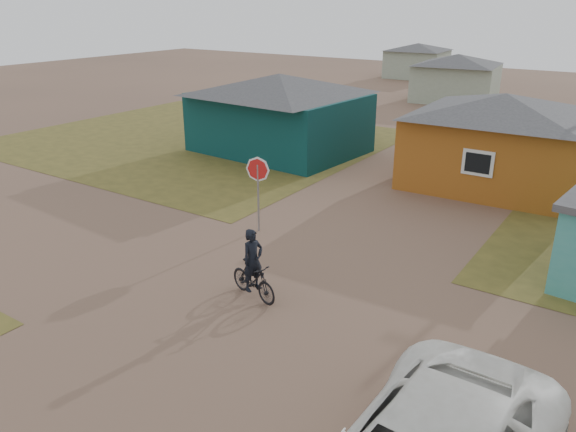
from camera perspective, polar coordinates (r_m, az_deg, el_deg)
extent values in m
plane|color=brown|center=(15.02, -3.66, -8.75)|extent=(120.00, 120.00, 0.00)
cube|color=brown|center=(32.90, -9.34, 7.72)|extent=(20.00, 18.00, 0.00)
cube|color=#093132|center=(29.56, -0.89, 9.46)|extent=(8.40, 6.54, 3.00)
pyramid|color=#3B3B3E|center=(29.22, -0.91, 13.30)|extent=(8.93, 7.08, 1.00)
cube|color=#9C5518|center=(25.58, 20.60, 6.26)|extent=(7.21, 6.24, 3.00)
pyramid|color=#3B3B3E|center=(25.20, 21.18, 10.54)|extent=(7.72, 6.76, 0.90)
cube|color=silver|center=(22.69, 18.72, 5.12)|extent=(1.20, 0.06, 1.00)
cube|color=black|center=(22.67, 18.70, 5.11)|extent=(0.95, 0.04, 0.75)
cube|color=#97A48D|center=(46.82, 16.65, 12.81)|extent=(6.49, 5.60, 2.80)
pyramid|color=#3B3B3E|center=(46.62, 16.88, 14.99)|extent=(7.04, 6.15, 0.80)
cube|color=#97A48D|center=(60.73, 12.95, 14.81)|extent=(5.75, 5.28, 2.70)
pyramid|color=#3B3B3E|center=(60.58, 13.08, 16.41)|extent=(6.28, 5.81, 0.70)
cylinder|color=gray|center=(19.05, -3.04, 1.81)|extent=(0.07, 0.07, 2.37)
imported|color=black|center=(15.01, -3.54, -6.50)|extent=(1.80, 0.89, 1.04)
imported|color=black|center=(14.75, -3.59, -4.49)|extent=(0.55, 0.70, 1.71)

